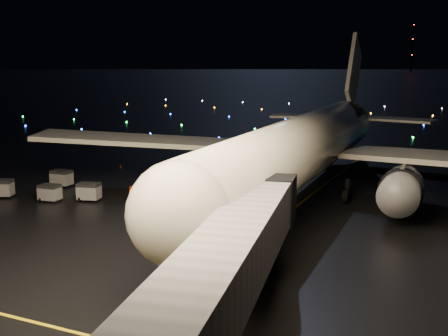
{
  "coord_description": "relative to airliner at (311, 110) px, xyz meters",
  "views": [
    {
      "loc": [
        28.03,
        -31.81,
        14.2
      ],
      "look_at": [
        7.88,
        12.0,
        5.0
      ],
      "focal_mm": 45.0,
      "sensor_mm": 36.0,
      "label": 1
    }
  ],
  "objects": [
    {
      "name": "taxiway_lights",
      "position": [
        -11.55,
        80.07,
        -8.91
      ],
      "size": [
        164.0,
        92.0,
        0.36
      ],
      "primitive_type": null,
      "color": "black",
      "rests_on": "ground"
    },
    {
      "name": "safety_cone_1",
      "position": [
        -5.14,
        -6.33,
        -8.86
      ],
      "size": [
        0.45,
        0.45,
        0.47
      ],
      "primitive_type": "cone",
      "rotation": [
        0.0,
        0.0,
        0.11
      ],
      "color": "#E63402",
      "rests_on": "ground"
    },
    {
      "name": "crew_c",
      "position": [
        -15.58,
        -10.94,
        -8.26
      ],
      "size": [
        0.88,
        1.03,
        1.66
      ],
      "primitive_type": "imported",
      "rotation": [
        0.0,
        0.0,
        -0.98
      ],
      "color": "#FF620C",
      "rests_on": "ground"
    },
    {
      "name": "baggage_cart_0",
      "position": [
        -19.74,
        -12.36,
        -8.16
      ],
      "size": [
        2.5,
        2.02,
        1.87
      ],
      "primitive_type": "cube",
      "rotation": [
        0.0,
        0.0,
        0.24
      ],
      "color": "gray",
      "rests_on": "ground"
    },
    {
      "name": "baggage_cart_3",
      "position": [
        -26.89,
        -8.21,
        -8.15
      ],
      "size": [
        2.33,
        1.72,
        1.88
      ],
      "primitive_type": "cube",
      "rotation": [
        0.0,
        0.0,
        0.08
      ],
      "color": "gray",
      "rests_on": "ground"
    },
    {
      "name": "pushback_tug",
      "position": [
        0.61,
        -29.64,
        -8.21
      ],
      "size": [
        3.93,
        2.44,
        1.76
      ],
      "primitive_type": "cube",
      "rotation": [
        0.0,
        0.0,
        0.14
      ],
      "color": "silver",
      "rests_on": "ground"
    },
    {
      "name": "safety_cone_3",
      "position": [
        -27.46,
        4.22,
        -8.86
      ],
      "size": [
        0.46,
        0.46,
        0.45
      ],
      "primitive_type": "cone",
      "rotation": [
        0.0,
        0.0,
        0.19
      ],
      "color": "#E63402",
      "rests_on": "ground"
    },
    {
      "name": "belt_loader",
      "position": [
        -3.07,
        -18.65,
        -7.6
      ],
      "size": [
        6.34,
        2.59,
        2.98
      ],
      "primitive_type": null,
      "rotation": [
        0.0,
        0.0,
        0.15
      ],
      "color": "silver",
      "rests_on": "ground"
    },
    {
      "name": "ground",
      "position": [
        -11.55,
        274.07,
        -9.09
      ],
      "size": [
        2000.0,
        2000.0,
        0.0
      ],
      "primitive_type": "plane",
      "color": "black",
      "rests_on": "ground"
    },
    {
      "name": "baggage_cart_1",
      "position": [
        -23.26,
        -14.25,
        -8.21
      ],
      "size": [
        2.2,
        1.65,
        1.75
      ],
      "primitive_type": "cube",
      "rotation": [
        0.0,
        0.0,
        0.1
      ],
      "color": "gray",
      "rests_on": "ground"
    },
    {
      "name": "safety_cone_0",
      "position": [
        -8.24,
        -10.57,
        -8.84
      ],
      "size": [
        0.45,
        0.45,
        0.5
      ],
      "primitive_type": "cone",
      "rotation": [
        0.0,
        0.0,
        0.02
      ],
      "color": "#E63402",
      "rests_on": "ground"
    },
    {
      "name": "radio_mast",
      "position": [
        -71.55,
        714.07,
        22.91
      ],
      "size": [
        1.8,
        1.8,
        64.0
      ],
      "primitive_type": "cylinder",
      "color": "black",
      "rests_on": "ground"
    },
    {
      "name": "baggage_cart_2",
      "position": [
        -29.1,
        -15.01,
        -8.14
      ],
      "size": [
        2.67,
        2.33,
        1.89
      ],
      "primitive_type": "cube",
      "rotation": [
        0.0,
        0.0,
        0.42
      ],
      "color": "gray",
      "rests_on": "ground"
    },
    {
      "name": "safety_cone_2",
      "position": [
        -12.86,
        -9.66,
        -8.84
      ],
      "size": [
        0.53,
        0.53,
        0.49
      ],
      "primitive_type": "cone",
      "rotation": [
        0.0,
        0.0,
        -0.25
      ],
      "color": "#E63402",
      "rests_on": "ground"
    },
    {
      "name": "lane_centre",
      "position": [
        0.45,
        -10.93,
        -9.08
      ],
      "size": [
        0.25,
        80.0,
        0.02
      ],
      "primitive_type": "cube",
      "color": "gold",
      "rests_on": "ground"
    },
    {
      "name": "airliner",
      "position": [
        0.0,
        0.0,
        0.0
      ],
      "size": [
        66.51,
        63.43,
        18.18
      ],
      "primitive_type": null,
      "rotation": [
        0.0,
        0.0,
        0.04
      ],
      "color": "white",
      "rests_on": "ground"
    }
  ]
}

